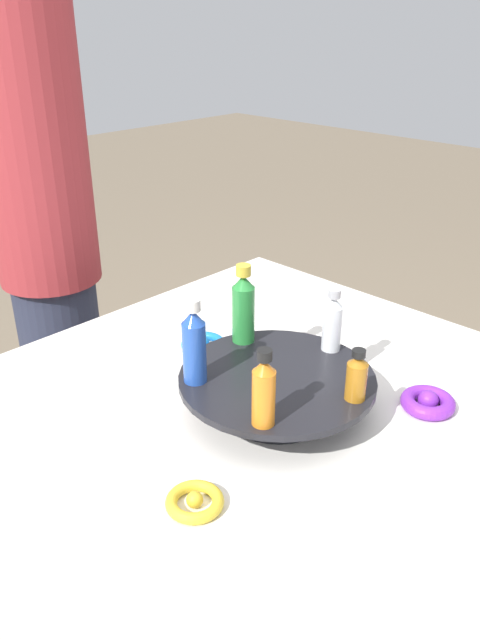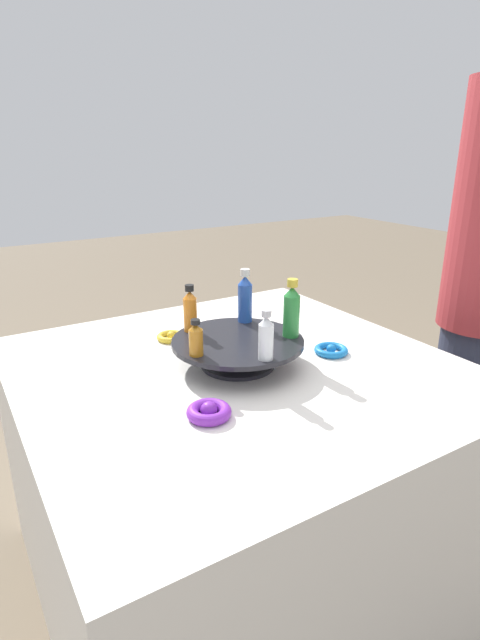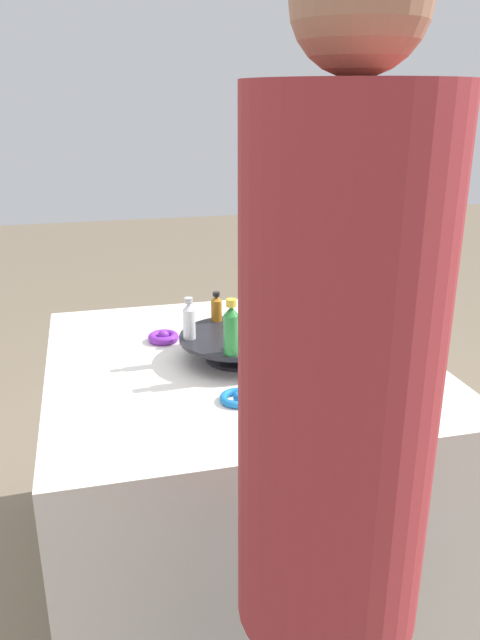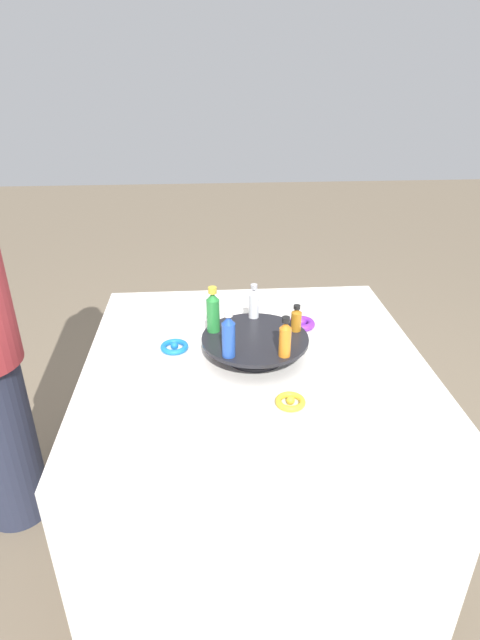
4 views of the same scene
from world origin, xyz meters
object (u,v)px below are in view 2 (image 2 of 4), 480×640
(bottle_orange, at_px, (190,310))
(bottle_amber, at_px, (196,339))
(ribbon_bow_blue, at_px, (331,350))
(display_stand, at_px, (238,348))
(bottle_clear, at_px, (266,337))
(ribbon_bow_gold, at_px, (171,337))
(bottle_green, at_px, (292,310))
(ribbon_bow_purple, at_px, (209,412))
(bottle_blue, at_px, (245,298))

(bottle_orange, bearing_deg, bottle_amber, -21.51)
(bottle_amber, distance_m, ribbon_bow_blue, 0.41)
(display_stand, xyz_separation_m, bottle_clear, (0.14, -0.01, 0.08))
(bottle_orange, height_order, ribbon_bow_gold, bottle_orange)
(bottle_green, xyz_separation_m, ribbon_bow_purple, (0.14, -0.32, -0.13))
(bottle_blue, bearing_deg, display_stand, -39.51)
(ribbon_bow_gold, bearing_deg, bottle_blue, 47.14)
(bottle_amber, distance_m, ribbon_bow_gold, 0.32)
(bottle_blue, height_order, bottle_orange, bottle_blue)
(bottle_amber, relative_size, ribbon_bow_blue, 0.96)
(bottle_clear, bearing_deg, ribbon_bow_blue, 105.35)
(display_stand, height_order, ribbon_bow_blue, display_stand)
(bottle_amber, bearing_deg, bottle_blue, 122.49)
(bottle_blue, bearing_deg, bottle_green, 14.49)
(display_stand, xyz_separation_m, bottle_orange, (-0.12, -0.08, 0.08))
(bottle_blue, height_order, bottle_amber, bottle_blue)
(ribbon_bow_blue, distance_m, ribbon_bow_gold, 0.47)
(ribbon_bow_purple, bearing_deg, bottle_orange, 160.17)
(bottle_blue, bearing_deg, ribbon_bow_blue, 44.66)
(bottle_blue, relative_size, ribbon_bow_gold, 1.78)
(bottle_green, xyz_separation_m, ribbon_bow_blue, (0.01, 0.13, -0.13))
(bottle_blue, xyz_separation_m, ribbon_bow_purple, (0.30, -0.28, -0.13))
(bottle_clear, height_order, ribbon_bow_purple, bottle_clear)
(bottle_amber, xyz_separation_m, ribbon_bow_gold, (-0.29, 0.06, -0.10))
(bottle_blue, distance_m, bottle_clear, 0.27)
(ribbon_bow_blue, bearing_deg, display_stand, -104.16)
(bottle_amber, xyz_separation_m, bottle_green, (0.02, 0.27, 0.03))
(bottle_amber, bearing_deg, ribbon_bow_purple, -18.17)
(bottle_amber, height_order, bottle_clear, bottle_clear)
(display_stand, bearing_deg, bottle_blue, 140.49)
(bottle_blue, distance_m, bottle_green, 0.16)
(display_stand, height_order, bottle_blue, bottle_blue)
(ribbon_bow_blue, bearing_deg, bottle_green, -96.32)
(display_stand, relative_size, bottle_orange, 2.67)
(ribbon_bow_gold, relative_size, ribbon_bow_purple, 0.88)
(bottle_green, distance_m, ribbon_bow_gold, 0.39)
(bottle_blue, distance_m, ribbon_bow_gold, 0.26)
(bottle_blue, relative_size, bottle_green, 0.99)
(bottle_amber, relative_size, bottle_green, 0.58)
(bottle_orange, distance_m, bottle_green, 0.27)
(bottle_blue, height_order, bottle_clear, bottle_blue)
(bottle_blue, bearing_deg, bottle_orange, -93.51)
(ribbon_bow_gold, bearing_deg, bottle_amber, -11.94)
(bottle_clear, distance_m, ribbon_bow_purple, 0.22)
(ribbon_bow_purple, bearing_deg, bottle_amber, 161.83)
(display_stand, relative_size, bottle_amber, 3.81)
(display_stand, relative_size, ribbon_bow_blue, 3.67)
(ribbon_bow_gold, xyz_separation_m, ribbon_bow_purple, (0.45, -0.11, 0.00))
(bottle_amber, xyz_separation_m, ribbon_bow_purple, (0.16, -0.05, -0.10))
(display_stand, height_order, bottle_clear, bottle_clear)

